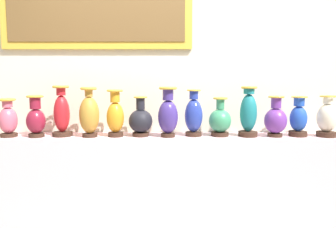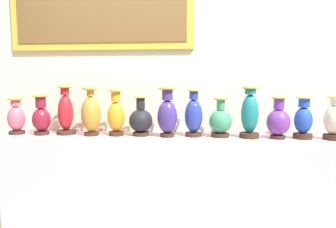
# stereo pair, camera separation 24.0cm
# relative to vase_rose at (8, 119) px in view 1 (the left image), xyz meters

# --- Properties ---
(display_shelf) EXTENTS (2.71, 0.35, 1.05)m
(display_shelf) POSITION_rel_vase_rose_xyz_m (1.25, 0.05, -0.66)
(display_shelf) COLOR beige
(display_shelf) RESTS_ON ground_plane
(back_wall) EXTENTS (4.79, 0.14, 2.87)m
(back_wall) POSITION_rel_vase_rose_xyz_m (1.23, 0.28, 0.27)
(back_wall) COLOR beige
(back_wall) RESTS_ON ground_plane
(vase_rose) EXTENTS (0.14, 0.14, 0.30)m
(vase_rose) POSITION_rel_vase_rose_xyz_m (0.00, 0.00, 0.00)
(vase_rose) COLOR #382319
(vase_rose) RESTS_ON display_shelf
(vase_burgundy) EXTENTS (0.14, 0.14, 0.33)m
(vase_burgundy) POSITION_rel_vase_rose_xyz_m (0.22, -0.01, 0.01)
(vase_burgundy) COLOR #382319
(vase_burgundy) RESTS_ON display_shelf
(vase_crimson) EXTENTS (0.15, 0.15, 0.40)m
(vase_crimson) POSITION_rel_vase_rose_xyz_m (0.41, 0.03, 0.04)
(vase_crimson) COLOR #382319
(vase_crimson) RESTS_ON display_shelf
(vase_ochre) EXTENTS (0.15, 0.15, 0.39)m
(vase_ochre) POSITION_rel_vase_rose_xyz_m (0.64, -0.00, 0.04)
(vase_ochre) COLOR #382319
(vase_ochre) RESTS_ON display_shelf
(vase_amber) EXTENTS (0.14, 0.14, 0.37)m
(vase_amber) POSITION_rel_vase_rose_xyz_m (0.84, 0.01, 0.03)
(vase_amber) COLOR #382319
(vase_amber) RESTS_ON display_shelf
(vase_onyx) EXTENTS (0.19, 0.19, 0.32)m
(vase_onyx) POSITION_rel_vase_rose_xyz_m (1.04, 0.03, -0.01)
(vase_onyx) COLOR #382319
(vase_onyx) RESTS_ON display_shelf
(vase_indigo) EXTENTS (0.16, 0.16, 0.39)m
(vase_indigo) POSITION_rel_vase_rose_xyz_m (1.26, -0.00, 0.04)
(vase_indigo) COLOR #382319
(vase_indigo) RESTS_ON display_shelf
(vase_cobalt) EXTENTS (0.14, 0.14, 0.37)m
(vase_cobalt) POSITION_rel_vase_rose_xyz_m (1.46, 0.04, 0.03)
(vase_cobalt) COLOR #382319
(vase_cobalt) RESTS_ON display_shelf
(vase_jade) EXTENTS (0.18, 0.18, 0.31)m
(vase_jade) POSITION_rel_vase_rose_xyz_m (1.67, 0.04, -0.01)
(vase_jade) COLOR #382319
(vase_jade) RESTS_ON display_shelf
(vase_teal) EXTENTS (0.15, 0.15, 0.40)m
(vase_teal) POSITION_rel_vase_rose_xyz_m (1.89, 0.02, 0.04)
(vase_teal) COLOR #382319
(vase_teal) RESTS_ON display_shelf
(vase_violet) EXTENTS (0.17, 0.17, 0.32)m
(vase_violet) POSITION_rel_vase_rose_xyz_m (2.10, 0.01, -0.00)
(vase_violet) COLOR #382319
(vase_violet) RESTS_ON display_shelf
(vase_sapphire) EXTENTS (0.14, 0.14, 0.32)m
(vase_sapphire) POSITION_rel_vase_rose_xyz_m (2.29, 0.03, 0.00)
(vase_sapphire) COLOR #382319
(vase_sapphire) RESTS_ON display_shelf
(vase_ivory) EXTENTS (0.15, 0.15, 0.33)m
(vase_ivory) POSITION_rel_vase_rose_xyz_m (2.50, 0.00, 0.00)
(vase_ivory) COLOR #382319
(vase_ivory) RESTS_ON display_shelf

